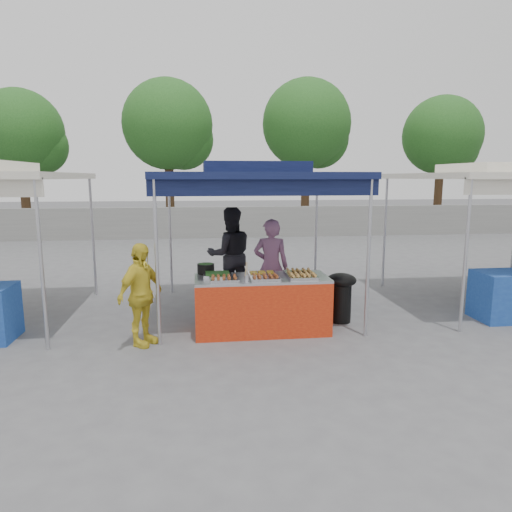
{
  "coord_description": "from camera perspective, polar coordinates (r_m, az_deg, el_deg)",
  "views": [
    {
      "loc": [
        -0.91,
        -6.73,
        2.32
      ],
      "look_at": [
        0.0,
        0.6,
        1.05
      ],
      "focal_mm": 32.0,
      "sensor_mm": 36.0,
      "label": 1
    }
  ],
  "objects": [
    {
      "name": "crate_right",
      "position": [
        7.56,
        1.48,
        -6.95
      ],
      "size": [
        0.49,
        0.34,
        0.29
      ],
      "primitive_type": "cube",
      "color": "#132F9D",
      "rests_on": "ground_plane"
    },
    {
      "name": "food_tray_fl",
      "position": [
        6.55,
        -4.01,
        -2.92
      ],
      "size": [
        0.42,
        0.3,
        0.07
      ],
      "color": "silver",
      "rests_on": "vendor_table"
    },
    {
      "name": "customer_person",
      "position": [
        6.52,
        -14.22,
        -4.73
      ],
      "size": [
        0.76,
        0.9,
        1.45
      ],
      "primitive_type": "imported",
      "rotation": [
        0.0,
        0.0,
        0.98
      ],
      "color": "gold",
      "rests_on": "ground_plane"
    },
    {
      "name": "main_canopy",
      "position": [
        7.75,
        -0.34,
        10.13
      ],
      "size": [
        3.2,
        3.2,
        2.57
      ],
      "color": "#B5B5BD",
      "rests_on": "ground_plane"
    },
    {
      "name": "wok_burner",
      "position": [
        7.53,
        10.58,
        -4.57
      ],
      "size": [
        0.48,
        0.48,
        0.81
      ],
      "rotation": [
        0.0,
        0.0,
        -0.22
      ],
      "color": "black",
      "rests_on": "ground_plane"
    },
    {
      "name": "food_tray_bl",
      "position": [
        6.85,
        -4.84,
        -2.38
      ],
      "size": [
        0.42,
        0.3,
        0.07
      ],
      "color": "silver",
      "rests_on": "vendor_table"
    },
    {
      "name": "ground_plane",
      "position": [
        7.17,
        0.6,
        -9.11
      ],
      "size": [
        80.0,
        80.0,
        0.0
      ],
      "primitive_type": "plane",
      "color": "#575759"
    },
    {
      "name": "skewer_cup",
      "position": [
        6.53,
        -1.16,
        -2.82
      ],
      "size": [
        0.08,
        0.08,
        0.1
      ],
      "primitive_type": "cylinder",
      "color": "#B5B5BD",
      "rests_on": "vendor_table"
    },
    {
      "name": "helper_man",
      "position": [
        8.55,
        -3.25,
        0.14
      ],
      "size": [
        0.94,
        0.78,
        1.79
      ],
      "primitive_type": "imported",
      "rotation": [
        0.0,
        0.0,
        3.26
      ],
      "color": "black",
      "rests_on": "ground_plane"
    },
    {
      "name": "food_tray_fr",
      "position": [
        6.73,
        5.88,
        -2.61
      ],
      "size": [
        0.42,
        0.3,
        0.07
      ],
      "color": "silver",
      "rests_on": "vendor_table"
    },
    {
      "name": "vendor_table",
      "position": [
        6.95,
        0.72,
        -6.06
      ],
      "size": [
        2.0,
        0.8,
        0.85
      ],
      "color": "red",
      "rests_on": "ground_plane"
    },
    {
      "name": "cooking_pot",
      "position": [
        7.11,
        -6.3,
        -1.6
      ],
      "size": [
        0.26,
        0.26,
        0.15
      ],
      "primitive_type": "cylinder",
      "color": "black",
      "rests_on": "vendor_table"
    },
    {
      "name": "food_tray_fm",
      "position": [
        6.61,
        1.1,
        -2.79
      ],
      "size": [
        0.42,
        0.3,
        0.07
      ],
      "color": "silver",
      "rests_on": "vendor_table"
    },
    {
      "name": "tree_1",
      "position": [
        19.65,
        -10.52,
        15.39
      ],
      "size": [
        3.68,
        3.65,
        6.28
      ],
      "color": "#3F2918",
      "rests_on": "ground_plane"
    },
    {
      "name": "vendor_woman",
      "position": [
        7.82,
        1.88,
        -1.31
      ],
      "size": [
        0.66,
        0.5,
        1.64
      ],
      "primitive_type": "imported",
      "rotation": [
        0.0,
        0.0,
        2.95
      ],
      "color": "#855478",
      "rests_on": "ground_plane"
    },
    {
      "name": "crate_stacked",
      "position": [
        7.48,
        1.49,
        -4.8
      ],
      "size": [
        0.49,
        0.34,
        0.29
      ],
      "primitive_type": "cube",
      "color": "#132F9D",
      "rests_on": "crate_right"
    },
    {
      "name": "back_wall",
      "position": [
        17.83,
        -4.14,
        4.22
      ],
      "size": [
        40.0,
        0.25,
        1.2
      ],
      "primitive_type": "cube",
      "color": "gray",
      "rests_on": "ground_plane"
    },
    {
      "name": "food_tray_br",
      "position": [
        7.02,
        5.34,
        -2.09
      ],
      "size": [
        0.42,
        0.3,
        0.07
      ],
      "color": "silver",
      "rests_on": "vendor_table"
    },
    {
      "name": "crate_left",
      "position": [
        7.6,
        -3.66,
        -6.94
      ],
      "size": [
        0.47,
        0.33,
        0.28
      ],
      "primitive_type": "cube",
      "color": "#132F9D",
      "rests_on": "ground_plane"
    },
    {
      "name": "tree_2",
      "position": [
        20.31,
        6.7,
        15.63
      ],
      "size": [
        3.77,
        3.75,
        6.45
      ],
      "color": "#3F2918",
      "rests_on": "ground_plane"
    },
    {
      "name": "tree_3",
      "position": [
        22.44,
        22.48,
        13.38
      ],
      "size": [
        3.48,
        3.41,
        5.87
      ],
      "color": "#3F2918",
      "rests_on": "ground_plane"
    },
    {
      "name": "food_tray_bm",
      "position": [
        6.92,
        0.74,
        -2.22
      ],
      "size": [
        0.42,
        0.3,
        0.07
      ],
      "color": "silver",
      "rests_on": "vendor_table"
    },
    {
      "name": "tree_0",
      "position": [
        21.01,
        -26.96,
        13.24
      ],
      "size": [
        3.45,
        3.38,
        5.8
      ],
      "color": "#3F2918",
      "rests_on": "ground_plane"
    }
  ]
}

